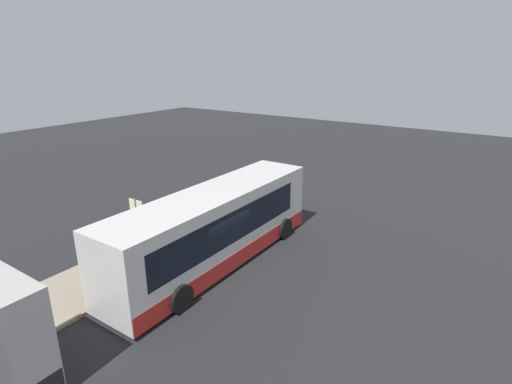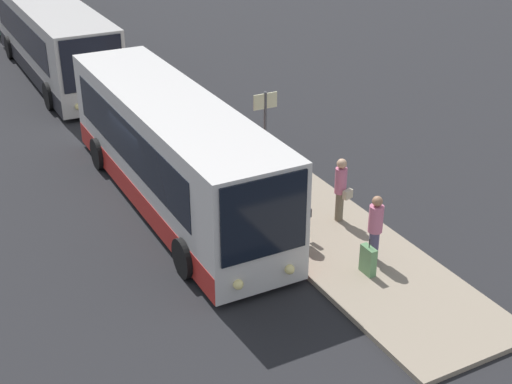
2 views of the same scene
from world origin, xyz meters
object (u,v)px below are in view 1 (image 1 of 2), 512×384
object	(u,v)px
passenger_with_bags	(204,200)
passenger_boarding	(233,206)
sign_post	(137,216)
suitcase	(245,201)
bus_lead	(214,228)
passenger_waiting	(234,191)

from	to	relation	value
passenger_with_bags	passenger_boarding	bearing A→B (deg)	-0.84
passenger_boarding	sign_post	bearing A→B (deg)	151.30
passenger_boarding	suitcase	size ratio (longest dim) A/B	1.63
sign_post	bus_lead	bearing A→B (deg)	-73.90
bus_lead	passenger_waiting	bearing A→B (deg)	29.92
passenger_waiting	sign_post	xyz separation A→B (m)	(-6.45, 0.45, 0.57)
bus_lead	passenger_waiting	world-z (taller)	bus_lead
passenger_boarding	suitcase	distance (m)	2.26
suitcase	sign_post	distance (m)	7.06
bus_lead	passenger_with_bags	world-z (taller)	bus_lead
passenger_with_bags	suitcase	xyz separation A→B (m)	(2.53, -0.88, -0.65)
bus_lead	passenger_with_bags	distance (m)	4.87
bus_lead	suitcase	bearing A→B (deg)	24.11
sign_post	passenger_waiting	bearing A→B (deg)	-4.01
bus_lead	passenger_boarding	size ratio (longest dim) A/B	7.02
passenger_waiting	bus_lead	bearing A→B (deg)	-78.51
passenger_waiting	sign_post	size ratio (longest dim) A/B	0.75
passenger_boarding	sign_post	size ratio (longest dim) A/B	0.67
bus_lead	passenger_boarding	bearing A→B (deg)	27.08
bus_lead	passenger_boarding	distance (m)	4.28
sign_post	passenger_with_bags	bearing A→B (deg)	-0.80
suitcase	passenger_boarding	bearing A→B (deg)	-161.59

